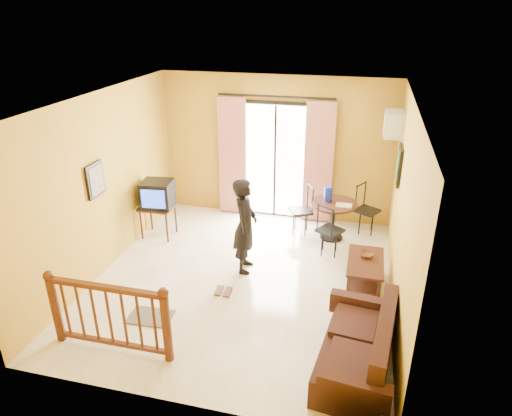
% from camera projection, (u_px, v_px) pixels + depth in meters
% --- Properties ---
extents(ground, '(5.00, 5.00, 0.00)m').
position_uv_depth(ground, '(242.00, 280.00, 7.17)').
color(ground, beige).
rests_on(ground, ground).
extents(room_shell, '(5.00, 5.00, 5.00)m').
position_uv_depth(room_shell, '(241.00, 178.00, 6.47)').
color(room_shell, white).
rests_on(room_shell, ground).
extents(balcony_door, '(2.25, 0.14, 2.46)m').
position_uv_depth(balcony_door, '(275.00, 160.00, 8.84)').
color(balcony_door, black).
rests_on(balcony_door, ground).
extents(tv_table, '(0.60, 0.50, 0.60)m').
position_uv_depth(tv_table, '(158.00, 210.00, 8.33)').
color(tv_table, black).
rests_on(tv_table, ground).
extents(television, '(0.58, 0.54, 0.48)m').
position_uv_depth(television, '(158.00, 194.00, 8.19)').
color(television, black).
rests_on(television, tv_table).
extents(picture_left, '(0.05, 0.42, 0.52)m').
position_uv_depth(picture_left, '(95.00, 180.00, 6.84)').
color(picture_left, black).
rests_on(picture_left, room_shell).
extents(dining_table, '(0.85, 0.85, 0.71)m').
position_uv_depth(dining_table, '(333.00, 210.00, 8.23)').
color(dining_table, black).
rests_on(dining_table, ground).
extents(water_jug, '(0.15, 0.15, 0.27)m').
position_uv_depth(water_jug, '(328.00, 194.00, 8.19)').
color(water_jug, '#1322B7').
rests_on(water_jug, dining_table).
extents(serving_tray, '(0.29, 0.20, 0.02)m').
position_uv_depth(serving_tray, '(344.00, 205.00, 8.03)').
color(serving_tray, beige).
rests_on(serving_tray, dining_table).
extents(dining_chairs, '(1.74, 1.53, 0.95)m').
position_uv_depth(dining_chairs, '(331.00, 239.00, 8.41)').
color(dining_chairs, black).
rests_on(dining_chairs, ground).
extents(air_conditioner, '(0.31, 0.60, 0.40)m').
position_uv_depth(air_conditioner, '(394.00, 124.00, 7.56)').
color(air_conditioner, silver).
rests_on(air_conditioner, room_shell).
extents(botanical_print, '(0.05, 0.50, 0.60)m').
position_uv_depth(botanical_print, '(399.00, 165.00, 7.16)').
color(botanical_print, black).
rests_on(botanical_print, room_shell).
extents(coffee_table, '(0.53, 0.96, 0.43)m').
position_uv_depth(coffee_table, '(365.00, 269.00, 6.94)').
color(coffee_table, black).
rests_on(coffee_table, ground).
extents(bowl, '(0.21, 0.21, 0.06)m').
position_uv_depth(bowl, '(366.00, 255.00, 6.98)').
color(bowl, '#55331D').
rests_on(bowl, coffee_table).
extents(sofa, '(0.93, 1.71, 0.78)m').
position_uv_depth(sofa, '(360.00, 351.00, 5.29)').
color(sofa, black).
rests_on(sofa, ground).
extents(standing_person, '(0.44, 0.61, 1.56)m').
position_uv_depth(standing_person, '(245.00, 226.00, 7.16)').
color(standing_person, black).
rests_on(standing_person, ground).
extents(stair_balustrade, '(1.63, 0.13, 1.04)m').
position_uv_depth(stair_balustrade, '(109.00, 312.00, 5.51)').
color(stair_balustrade, '#471E0F').
rests_on(stair_balustrade, ground).
extents(doormat, '(0.62, 0.43, 0.02)m').
position_uv_depth(doormat, '(150.00, 317.00, 6.31)').
color(doormat, '#544D43').
rests_on(doormat, ground).
extents(sandals, '(0.26, 0.26, 0.03)m').
position_uv_depth(sandals, '(223.00, 291.00, 6.86)').
color(sandals, '#55331D').
rests_on(sandals, ground).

